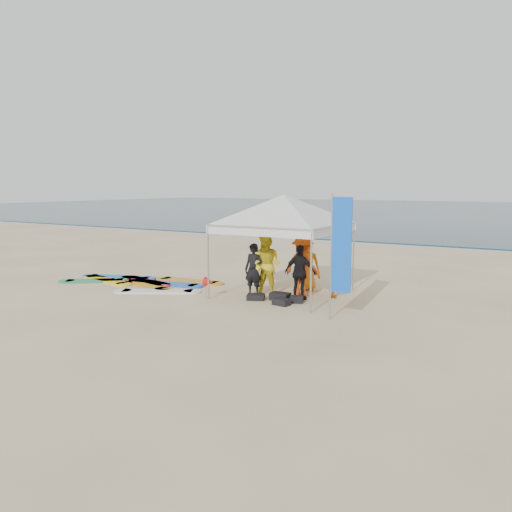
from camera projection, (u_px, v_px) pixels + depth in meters
The scene contains 14 objects.
ground at pixel (176, 309), 13.49m from camera, with size 120.00×120.00×0.00m, color beige.
ocean at pixel (472, 211), 64.80m from camera, with size 160.00×84.00×0.08m, color #0C2633.
shoreline_foam at pixel (376, 243), 29.06m from camera, with size 160.00×1.20×0.01m, color silver.
person_black_a at pixel (253, 270), 15.02m from camera, with size 0.58×0.38×1.59m, color black.
person_yellow at pixel (267, 265), 14.91m from camera, with size 0.92×0.71×1.89m, color yellow.
person_orange_a at pixel (302, 266), 15.02m from camera, with size 1.18×0.68×1.83m, color #CE4812.
person_black_b at pixel (300, 273), 14.45m from camera, with size 0.94×0.39×1.61m, color black.
person_orange_b at pixel (307, 264), 15.82m from camera, with size 0.81×0.53×1.66m, color orange.
person_seated at pixel (334, 282), 14.82m from camera, with size 0.84×0.27×0.91m, color orange.
canopy_tent at pixel (284, 195), 14.83m from camera, with size 4.62×4.62×3.48m.
feather_flag at pixel (340, 247), 12.05m from camera, with size 0.53×0.04×3.13m.
marker_pennant at pixel (209, 282), 14.67m from camera, with size 0.28×0.28×0.64m.
gear_pile at pixel (276, 298), 14.34m from camera, with size 1.73×0.90×0.22m.
surfboard_spread at pixel (141, 282), 17.00m from camera, with size 5.10×3.00×0.07m.
Camera 1 is at (8.51, -10.27, 3.30)m, focal length 35.00 mm.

